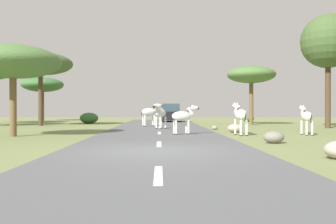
{
  "coord_description": "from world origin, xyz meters",
  "views": [
    {
      "loc": [
        0.13,
        -10.85,
        1.27
      ],
      "look_at": [
        0.66,
        13.06,
        1.08
      ],
      "focal_mm": 39.49,
      "sensor_mm": 36.0,
      "label": 1
    }
  ],
  "objects_px": {
    "zebra_3": "(183,117)",
    "tree_4": "(251,75)",
    "car_0": "(171,113)",
    "tree_5": "(328,42)",
    "zebra_1": "(150,112)",
    "zebra_2": "(240,115)",
    "bush_3": "(249,119)",
    "zebra_4": "(306,117)",
    "tree_3": "(43,85)",
    "bush_1": "(89,118)",
    "tree_2": "(41,64)",
    "rock_3": "(215,128)",
    "zebra_0": "(160,114)",
    "rock_0": "(274,137)",
    "rock_2": "(235,128)",
    "tree_0": "(13,62)"
  },
  "relations": [
    {
      "from": "zebra_4",
      "to": "rock_3",
      "type": "distance_m",
      "value": 6.16
    },
    {
      "from": "tree_4",
      "to": "rock_2",
      "type": "relative_size",
      "value": 5.71
    },
    {
      "from": "tree_0",
      "to": "zebra_4",
      "type": "bearing_deg",
      "value": 2.78
    },
    {
      "from": "zebra_3",
      "to": "tree_4",
      "type": "bearing_deg",
      "value": 130.41
    },
    {
      "from": "car_0",
      "to": "bush_3",
      "type": "bearing_deg",
      "value": 3.18
    },
    {
      "from": "zebra_4",
      "to": "zebra_0",
      "type": "bearing_deg",
      "value": 146.35
    },
    {
      "from": "bush_1",
      "to": "zebra_2",
      "type": "bearing_deg",
      "value": -55.18
    },
    {
      "from": "zebra_2",
      "to": "tree_4",
      "type": "bearing_deg",
      "value": 64.09
    },
    {
      "from": "zebra_1",
      "to": "tree_5",
      "type": "height_order",
      "value": "tree_5"
    },
    {
      "from": "car_0",
      "to": "tree_5",
      "type": "relative_size",
      "value": 0.58
    },
    {
      "from": "zebra_1",
      "to": "tree_3",
      "type": "xyz_separation_m",
      "value": [
        -11.84,
        13.49,
        2.81
      ]
    },
    {
      "from": "tree_4",
      "to": "tree_5",
      "type": "height_order",
      "value": "tree_5"
    },
    {
      "from": "zebra_3",
      "to": "tree_4",
      "type": "height_order",
      "value": "tree_4"
    },
    {
      "from": "zebra_3",
      "to": "tree_5",
      "type": "height_order",
      "value": "tree_5"
    },
    {
      "from": "zebra_0",
      "to": "car_0",
      "type": "xyz_separation_m",
      "value": [
        1.06,
        13.09,
        -0.14
      ]
    },
    {
      "from": "tree_5",
      "to": "tree_3",
      "type": "bearing_deg",
      "value": 147.0
    },
    {
      "from": "zebra_0",
      "to": "tree_4",
      "type": "relative_size",
      "value": 0.33
    },
    {
      "from": "zebra_4",
      "to": "tree_5",
      "type": "relative_size",
      "value": 0.21
    },
    {
      "from": "zebra_2",
      "to": "tree_5",
      "type": "bearing_deg",
      "value": 32.29
    },
    {
      "from": "zebra_1",
      "to": "tree_0",
      "type": "relative_size",
      "value": 0.38
    },
    {
      "from": "zebra_3",
      "to": "tree_2",
      "type": "xyz_separation_m",
      "value": [
        -10.15,
        10.42,
        3.76
      ]
    },
    {
      "from": "bush_1",
      "to": "rock_2",
      "type": "bearing_deg",
      "value": -50.37
    },
    {
      "from": "bush_1",
      "to": "tree_3",
      "type": "bearing_deg",
      "value": 130.55
    },
    {
      "from": "zebra_2",
      "to": "bush_1",
      "type": "relative_size",
      "value": 1.08
    },
    {
      "from": "tree_4",
      "to": "rock_3",
      "type": "height_order",
      "value": "tree_4"
    },
    {
      "from": "bush_1",
      "to": "rock_3",
      "type": "relative_size",
      "value": 4.28
    },
    {
      "from": "tree_0",
      "to": "tree_5",
      "type": "xyz_separation_m",
      "value": [
        17.97,
        7.08,
        2.3
      ]
    },
    {
      "from": "car_0",
      "to": "bush_1",
      "type": "distance_m",
      "value": 8.16
    },
    {
      "from": "zebra_0",
      "to": "tree_0",
      "type": "distance_m",
      "value": 9.2
    },
    {
      "from": "tree_4",
      "to": "zebra_1",
      "type": "bearing_deg",
      "value": -157.97
    },
    {
      "from": "zebra_2",
      "to": "tree_2",
      "type": "xyz_separation_m",
      "value": [
        -12.93,
        10.37,
        3.7
      ]
    },
    {
      "from": "zebra_4",
      "to": "tree_3",
      "type": "relative_size",
      "value": 0.34
    },
    {
      "from": "zebra_3",
      "to": "rock_2",
      "type": "height_order",
      "value": "zebra_3"
    },
    {
      "from": "tree_3",
      "to": "rock_3",
      "type": "distance_m",
      "value": 23.58
    },
    {
      "from": "rock_3",
      "to": "rock_0",
      "type": "bearing_deg",
      "value": -84.66
    },
    {
      "from": "zebra_1",
      "to": "bush_3",
      "type": "xyz_separation_m",
      "value": [
        9.46,
        10.03,
        -0.72
      ]
    },
    {
      "from": "zebra_1",
      "to": "zebra_3",
      "type": "height_order",
      "value": "zebra_1"
    },
    {
      "from": "tree_3",
      "to": "tree_5",
      "type": "xyz_separation_m",
      "value": [
        23.71,
        -15.4,
        1.89
      ]
    },
    {
      "from": "zebra_4",
      "to": "tree_3",
      "type": "bearing_deg",
      "value": 133.44
    },
    {
      "from": "zebra_1",
      "to": "zebra_4",
      "type": "distance_m",
      "value": 11.44
    },
    {
      "from": "zebra_1",
      "to": "zebra_3",
      "type": "xyz_separation_m",
      "value": [
        1.81,
        -8.46,
        -0.13
      ]
    },
    {
      "from": "tree_0",
      "to": "bush_1",
      "type": "relative_size",
      "value": 2.73
    },
    {
      "from": "tree_4",
      "to": "rock_0",
      "type": "bearing_deg",
      "value": -101.07
    },
    {
      "from": "zebra_3",
      "to": "tree_4",
      "type": "distance_m",
      "value": 13.61
    },
    {
      "from": "zebra_1",
      "to": "tree_4",
      "type": "xyz_separation_m",
      "value": [
        8.03,
        3.25,
        2.95
      ]
    },
    {
      "from": "tree_5",
      "to": "bush_3",
      "type": "bearing_deg",
      "value": 101.45
    },
    {
      "from": "zebra_3",
      "to": "tree_4",
      "type": "xyz_separation_m",
      "value": [
        6.22,
        11.71,
        3.08
      ]
    },
    {
      "from": "zebra_3",
      "to": "zebra_4",
      "type": "xyz_separation_m",
      "value": [
        6.05,
        0.15,
        -0.02
      ]
    },
    {
      "from": "tree_4",
      "to": "rock_0",
      "type": "height_order",
      "value": "tree_4"
    },
    {
      "from": "car_0",
      "to": "tree_3",
      "type": "relative_size",
      "value": 0.94
    }
  ]
}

